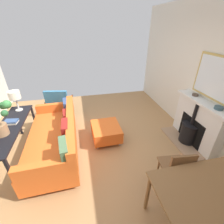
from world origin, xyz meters
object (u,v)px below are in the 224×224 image
(ottoman, at_px, (106,131))
(fireplace, at_px, (195,125))
(mantel_bowl_near, at_px, (195,95))
(mantel_bowl_far, at_px, (219,108))
(console_table, at_px, (11,130))
(sofa, at_px, (56,138))
(book_stack, at_px, (11,122))
(table_lamp_near_end, at_px, (15,96))
(dining_table, at_px, (212,200))
(dining_chair_near_fireplace, at_px, (177,168))
(armchair_accent, at_px, (59,101))

(ottoman, bearing_deg, fireplace, 165.37)
(mantel_bowl_near, bearing_deg, fireplace, 82.97)
(mantel_bowl_far, height_order, console_table, mantel_bowl_far)
(mantel_bowl_far, relative_size, sofa, 0.07)
(sofa, relative_size, book_stack, 8.16)
(console_table, height_order, table_lamp_near_end, table_lamp_near_end)
(fireplace, relative_size, ottoman, 1.86)
(sofa, bearing_deg, dining_table, 134.46)
(console_table, distance_m, dining_chair_near_fireplace, 2.89)
(mantel_bowl_far, relative_size, dining_chair_near_fireplace, 0.18)
(fireplace, relative_size, dining_table, 1.09)
(mantel_bowl_near, height_order, ottoman, mantel_bowl_near)
(dining_chair_near_fireplace, bearing_deg, armchair_accent, -56.38)
(dining_chair_near_fireplace, bearing_deg, mantel_bowl_far, -150.40)
(book_stack, distance_m, dining_table, 3.27)
(dining_table, bearing_deg, mantel_bowl_far, -132.05)
(mantel_bowl_far, height_order, ottoman, mantel_bowl_far)
(book_stack, xyz_separation_m, dining_chair_near_fireplace, (-2.58, 1.41, -0.27))
(dining_table, bearing_deg, fireplace, -124.30)
(fireplace, bearing_deg, mantel_bowl_far, 95.64)
(fireplace, xyz_separation_m, mantel_bowl_far, (-0.03, 0.34, 0.59))
(mantel_bowl_far, bearing_deg, table_lamp_near_end, -19.30)
(armchair_accent, distance_m, dining_table, 3.92)
(armchair_accent, bearing_deg, ottoman, 128.31)
(sofa, relative_size, dining_table, 1.73)
(fireplace, height_order, mantel_bowl_far, mantel_bowl_far)
(book_stack, height_order, dining_chair_near_fireplace, dining_chair_near_fireplace)
(dining_chair_near_fireplace, bearing_deg, mantel_bowl_near, -131.63)
(sofa, distance_m, book_stack, 0.85)
(dining_table, bearing_deg, console_table, -35.99)
(ottoman, height_order, book_stack, book_stack)
(table_lamp_near_end, bearing_deg, dining_table, 135.96)
(fireplace, distance_m, sofa, 2.93)
(armchair_accent, bearing_deg, fireplace, 147.70)
(mantel_bowl_near, relative_size, sofa, 0.06)
(ottoman, height_order, dining_table, dining_table)
(sofa, height_order, dining_table, sofa)
(table_lamp_near_end, bearing_deg, mantel_bowl_far, 160.70)
(ottoman, bearing_deg, sofa, 8.92)
(mantel_bowl_near, height_order, sofa, mantel_bowl_near)
(fireplace, relative_size, book_stack, 5.15)
(table_lamp_near_end, relative_size, book_stack, 1.72)
(mantel_bowl_far, relative_size, ottoman, 0.21)
(armchair_accent, bearing_deg, console_table, 65.85)
(dining_table, bearing_deg, table_lamp_near_end, -44.04)
(sofa, bearing_deg, armchair_accent, -88.06)
(armchair_accent, height_order, console_table, armchair_accent)
(sofa, relative_size, ottoman, 2.94)
(ottoman, distance_m, armchair_accent, 1.78)
(mantel_bowl_far, bearing_deg, console_table, -10.26)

